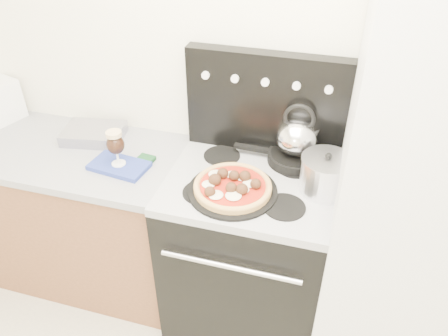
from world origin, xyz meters
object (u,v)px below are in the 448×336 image
(base_cabinet, at_px, (64,213))
(oven_mitt, at_px, (119,166))
(skillet, at_px, (295,158))
(beer_glass, at_px, (116,148))
(stock_pot, at_px, (325,176))
(tea_kettle, at_px, (297,134))
(stove_body, at_px, (247,253))
(fridge, at_px, (415,205))
(pizza_pan, at_px, (233,191))
(pizza, at_px, (233,185))

(base_cabinet, distance_m, oven_mitt, 0.68)
(skillet, bearing_deg, beer_glass, -162.36)
(oven_mitt, xyz_separation_m, stock_pot, (0.96, 0.07, 0.09))
(beer_glass, relative_size, tea_kettle, 0.83)
(tea_kettle, bearing_deg, stove_body, -142.40)
(skillet, distance_m, stock_pot, 0.25)
(oven_mitt, height_order, beer_glass, beer_glass)
(fridge, bearing_deg, pizza_pan, -173.76)
(base_cabinet, distance_m, pizza_pan, 1.17)
(stove_body, relative_size, pizza, 2.59)
(pizza_pan, bearing_deg, stock_pot, 17.86)
(base_cabinet, height_order, pizza, pizza)
(pizza_pan, bearing_deg, skillet, 53.71)
(pizza, distance_m, tea_kettle, 0.40)
(pizza, relative_size, tea_kettle, 1.56)
(base_cabinet, xyz_separation_m, oven_mitt, (0.47, -0.08, 0.48))
(pizza_pan, xyz_separation_m, pizza, (0.00, 0.00, 0.03))
(oven_mitt, xyz_separation_m, tea_kettle, (0.80, 0.26, 0.16))
(fridge, distance_m, oven_mitt, 1.34)
(skillet, bearing_deg, pizza_pan, -126.29)
(fridge, xyz_separation_m, beer_glass, (-1.33, -0.03, 0.06))
(fridge, bearing_deg, beer_glass, -178.70)
(fridge, bearing_deg, stock_pot, 173.90)
(skillet, height_order, tea_kettle, tea_kettle)
(base_cabinet, height_order, fridge, fridge)
(fridge, xyz_separation_m, stock_pot, (-0.38, 0.04, 0.05))
(stove_body, relative_size, tea_kettle, 4.03)
(pizza_pan, bearing_deg, pizza, 0.00)
(fridge, height_order, beer_glass, fridge)
(stove_body, height_order, beer_glass, beer_glass)
(oven_mitt, distance_m, beer_glass, 0.10)
(stove_body, xyz_separation_m, tea_kettle, (0.17, 0.20, 0.64))
(fridge, distance_m, tea_kettle, 0.59)
(fridge, distance_m, pizza_pan, 0.76)
(skillet, bearing_deg, fridge, -23.03)
(pizza_pan, distance_m, skillet, 0.38)
(base_cabinet, distance_m, pizza, 1.18)
(oven_mitt, bearing_deg, stock_pot, 4.20)
(skillet, bearing_deg, pizza, -126.29)
(skillet, bearing_deg, oven_mitt, -162.36)
(pizza, bearing_deg, skillet, 53.71)
(tea_kettle, bearing_deg, stock_pot, -62.19)
(stove_body, xyz_separation_m, skillet, (0.17, 0.20, 0.50))
(stove_body, relative_size, pizza_pan, 2.23)
(pizza, height_order, stock_pot, stock_pot)
(stove_body, bearing_deg, stock_pot, 2.66)
(stock_pot, bearing_deg, base_cabinet, 179.60)
(skillet, relative_size, tea_kettle, 1.19)
(oven_mitt, height_order, skillet, skillet)
(beer_glass, distance_m, stock_pot, 0.96)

